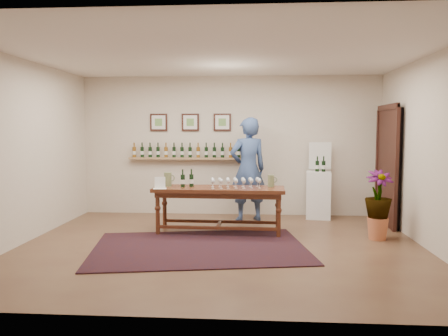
# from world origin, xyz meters

# --- Properties ---
(ground) EXTENTS (6.00, 6.00, 0.00)m
(ground) POSITION_xyz_m (0.00, 0.00, 0.00)
(ground) COLOR #503223
(ground) RESTS_ON ground
(room_shell) EXTENTS (6.00, 6.00, 6.00)m
(room_shell) POSITION_xyz_m (2.11, 1.86, 1.12)
(room_shell) COLOR beige
(room_shell) RESTS_ON ground
(rug) EXTENTS (3.37, 2.53, 0.02)m
(rug) POSITION_xyz_m (-0.29, -0.12, 0.01)
(rug) COLOR #43160C
(rug) RESTS_ON ground
(tasting_table) EXTENTS (2.19, 0.75, 0.77)m
(tasting_table) POSITION_xyz_m (-0.09, 0.86, 0.65)
(tasting_table) COLOR #411410
(tasting_table) RESTS_ON ground
(table_glasses) EXTENTS (1.22, 0.44, 0.17)m
(table_glasses) POSITION_xyz_m (0.19, 0.86, 0.85)
(table_glasses) COLOR silver
(table_glasses) RESTS_ON tasting_table
(table_bottles) EXTENTS (0.32, 0.21, 0.31)m
(table_bottles) POSITION_xyz_m (-0.63, 0.89, 0.93)
(table_bottles) COLOR black
(table_bottles) RESTS_ON tasting_table
(pitcher_left) EXTENTS (0.17, 0.17, 0.24)m
(pitcher_left) POSITION_xyz_m (-0.97, 0.95, 0.89)
(pitcher_left) COLOR #667045
(pitcher_left) RESTS_ON tasting_table
(pitcher_right) EXTENTS (0.13, 0.13, 0.20)m
(pitcher_right) POSITION_xyz_m (0.78, 0.99, 0.87)
(pitcher_right) COLOR #667045
(pitcher_right) RESTS_ON tasting_table
(menu_card) EXTENTS (0.23, 0.18, 0.19)m
(menu_card) POSITION_xyz_m (-1.04, 0.65, 0.87)
(menu_card) COLOR silver
(menu_card) RESTS_ON tasting_table
(display_pedestal) EXTENTS (0.51, 0.51, 0.92)m
(display_pedestal) POSITION_xyz_m (1.75, 2.22, 0.46)
(display_pedestal) COLOR silver
(display_pedestal) RESTS_ON ground
(pedestal_bottles) EXTENTS (0.32, 0.12, 0.32)m
(pedestal_bottles) POSITION_xyz_m (1.77, 2.14, 1.08)
(pedestal_bottles) COLOR black
(pedestal_bottles) RESTS_ON display_pedestal
(info_sign) EXTENTS (0.43, 0.07, 0.59)m
(info_sign) POSITION_xyz_m (1.79, 2.34, 1.22)
(info_sign) COLOR silver
(info_sign) RESTS_ON display_pedestal
(potted_plant) EXTENTS (0.56, 0.56, 0.95)m
(potted_plant) POSITION_xyz_m (2.45, 0.58, 0.55)
(potted_plant) COLOR #BC643E
(potted_plant) RESTS_ON ground
(person) EXTENTS (0.84, 0.69, 1.96)m
(person) POSITION_xyz_m (0.38, 1.92, 0.98)
(person) COLOR #324876
(person) RESTS_ON ground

